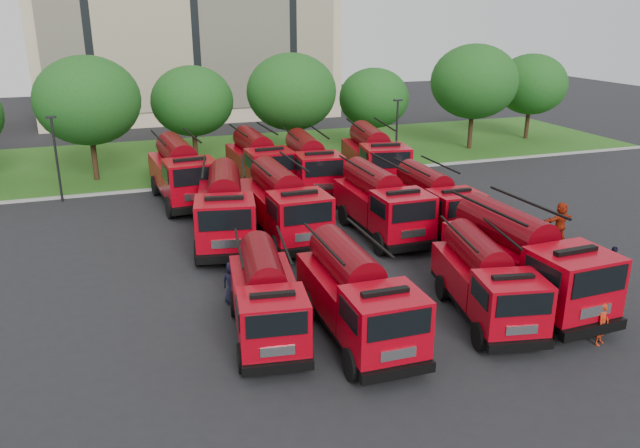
# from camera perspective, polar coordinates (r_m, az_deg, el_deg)

# --- Properties ---
(ground) EXTENTS (140.00, 140.00, 0.00)m
(ground) POSITION_cam_1_polar(r_m,az_deg,el_deg) (25.26, -0.85, -6.52)
(ground) COLOR black
(ground) RESTS_ON ground
(lawn) EXTENTS (70.00, 16.00, 0.12)m
(lawn) POSITION_cam_1_polar(r_m,az_deg,el_deg) (49.39, -10.43, 6.02)
(lawn) COLOR #255015
(lawn) RESTS_ON ground
(curb) EXTENTS (70.00, 0.30, 0.14)m
(curb) POSITION_cam_1_polar(r_m,az_deg,el_deg) (41.62, -8.63, 3.72)
(curb) COLOR gray
(curb) RESTS_ON ground
(tree_2) EXTENTS (6.72, 6.72, 8.22)m
(tree_2) POSITION_cam_1_polar(r_m,az_deg,el_deg) (43.52, -20.48, 10.53)
(tree_2) COLOR #382314
(tree_2) RESTS_ON ground
(tree_3) EXTENTS (5.88, 5.88, 7.19)m
(tree_3) POSITION_cam_1_polar(r_m,az_deg,el_deg) (46.48, -11.60, 10.95)
(tree_3) COLOR #382314
(tree_3) RESTS_ON ground
(tree_4) EXTENTS (6.55, 6.55, 8.01)m
(tree_4) POSITION_cam_1_polar(r_m,az_deg,el_deg) (46.41, -2.62, 11.97)
(tree_4) COLOR #382314
(tree_4) RESTS_ON ground
(tree_5) EXTENTS (5.46, 5.46, 6.68)m
(tree_5) POSITION_cam_1_polar(r_m,az_deg,el_deg) (49.87, 4.94, 11.39)
(tree_5) COLOR #382314
(tree_5) RESTS_ON ground
(tree_6) EXTENTS (6.89, 6.89, 8.42)m
(tree_6) POSITION_cam_1_polar(r_m,az_deg,el_deg) (52.21, 13.92, 12.52)
(tree_6) COLOR #382314
(tree_6) RESTS_ON ground
(tree_7) EXTENTS (6.05, 6.05, 7.39)m
(tree_7) POSITION_cam_1_polar(r_m,az_deg,el_deg) (57.92, 18.76, 12.01)
(tree_7) COLOR #382314
(tree_7) RESTS_ON ground
(lamp_post_0) EXTENTS (0.60, 0.25, 5.11)m
(lamp_post_0) POSITION_cam_1_polar(r_m,az_deg,el_deg) (39.78, -22.99, 5.90)
(lamp_post_0) COLOR black
(lamp_post_0) RESTS_ON ground
(lamp_post_1) EXTENTS (0.60, 0.25, 5.11)m
(lamp_post_1) POSITION_cam_1_polar(r_m,az_deg,el_deg) (44.04, 7.03, 8.40)
(lamp_post_1) COLOR black
(lamp_post_1) RESTS_ON ground
(fire_truck_0) EXTENTS (3.06, 6.61, 2.90)m
(fire_truck_0) POSITION_cam_1_polar(r_m,az_deg,el_deg) (21.87, -4.97, -6.60)
(fire_truck_0) COLOR black
(fire_truck_0) RESTS_ON ground
(fire_truck_1) EXTENTS (2.63, 6.98, 3.16)m
(fire_truck_1) POSITION_cam_1_polar(r_m,az_deg,el_deg) (21.62, 3.36, -6.49)
(fire_truck_1) COLOR black
(fire_truck_1) RESTS_ON ground
(fire_truck_2) EXTENTS (3.42, 6.72, 2.92)m
(fire_truck_2) POSITION_cam_1_polar(r_m,az_deg,el_deg) (23.81, 14.89, -4.96)
(fire_truck_2) COLOR black
(fire_truck_2) RESTS_ON ground
(fire_truck_3) EXTENTS (3.13, 7.87, 3.53)m
(fire_truck_3) POSITION_cam_1_polar(r_m,az_deg,el_deg) (25.34, 18.04, -3.04)
(fire_truck_3) COLOR black
(fire_truck_3) RESTS_ON ground
(fire_truck_4) EXTENTS (4.01, 8.03, 3.50)m
(fire_truck_4) POSITION_cam_1_polar(r_m,az_deg,el_deg) (30.63, -8.66, 1.44)
(fire_truck_4) COLOR black
(fire_truck_4) RESTS_ON ground
(fire_truck_5) EXTENTS (2.95, 7.69, 3.47)m
(fire_truck_5) POSITION_cam_1_polar(r_m,az_deg,el_deg) (31.03, -3.36, 1.84)
(fire_truck_5) COLOR black
(fire_truck_5) RESTS_ON ground
(fire_truck_6) EXTENTS (2.73, 7.37, 3.35)m
(fire_truck_6) POSITION_cam_1_polar(r_m,az_deg,el_deg) (31.56, 5.56, 1.97)
(fire_truck_6) COLOR black
(fire_truck_6) RESTS_ON ground
(fire_truck_7) EXTENTS (2.56, 6.78, 3.07)m
(fire_truck_7) POSITION_cam_1_polar(r_m,az_deg,el_deg) (32.85, 10.29, 2.17)
(fire_truck_7) COLOR black
(fire_truck_7) RESTS_ON ground
(fire_truck_8) EXTENTS (3.38, 8.16, 3.63)m
(fire_truck_8) POSITION_cam_1_polar(r_m,az_deg,el_deg) (37.81, -12.54, 4.68)
(fire_truck_8) COLOR black
(fire_truck_8) RESTS_ON ground
(fire_truck_9) EXTENTS (3.04, 7.76, 3.49)m
(fire_truck_9) POSITION_cam_1_polar(r_m,az_deg,el_deg) (40.21, -5.64, 5.78)
(fire_truck_9) COLOR black
(fire_truck_9) RESTS_ON ground
(fire_truck_10) EXTENTS (3.24, 7.77, 3.45)m
(fire_truck_10) POSITION_cam_1_polar(r_m,az_deg,el_deg) (39.13, -1.01, 5.48)
(fire_truck_10) COLOR black
(fire_truck_10) RESTS_ON ground
(fire_truck_11) EXTENTS (3.92, 8.29, 3.63)m
(fire_truck_11) POSITION_cam_1_polar(r_m,az_deg,el_deg) (41.02, 4.94, 6.17)
(fire_truck_11) COLOR black
(fire_truck_11) RESTS_ON ground
(firefighter_0) EXTENTS (0.69, 0.62, 1.54)m
(firefighter_0) POSITION_cam_1_polar(r_m,az_deg,el_deg) (23.86, 24.14, -9.96)
(firefighter_0) COLOR #9A210B
(firefighter_0) RESTS_ON ground
(firefighter_1) EXTENTS (1.01, 0.82, 1.82)m
(firefighter_1) POSITION_cam_1_polar(r_m,az_deg,el_deg) (21.16, 5.30, -12.04)
(firefighter_1) COLOR black
(firefighter_1) RESTS_ON ground
(firefighter_2) EXTENTS (0.85, 1.09, 1.64)m
(firefighter_2) POSITION_cam_1_polar(r_m,az_deg,el_deg) (28.99, 24.94, -4.93)
(firefighter_2) COLOR black
(firefighter_2) RESTS_ON ground
(firefighter_3) EXTENTS (1.14, 1.11, 1.62)m
(firefighter_3) POSITION_cam_1_polar(r_m,az_deg,el_deg) (25.11, 24.84, -8.58)
(firefighter_3) COLOR black
(firefighter_3) RESTS_ON ground
(firefighter_4) EXTENTS (1.03, 0.97, 1.76)m
(firefighter_4) POSITION_cam_1_polar(r_m,az_deg,el_deg) (24.82, -7.90, -7.19)
(firefighter_4) COLOR black
(firefighter_4) RESTS_ON ground
(firefighter_5) EXTENTS (1.89, 1.00, 1.94)m
(firefighter_5) POSITION_cam_1_polar(r_m,az_deg,el_deg) (33.36, 20.93, -1.35)
(firefighter_5) COLOR #9A210B
(firefighter_5) RESTS_ON ground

